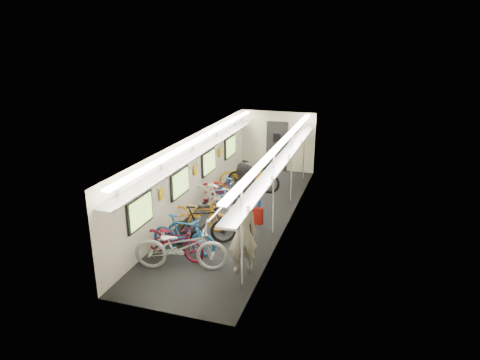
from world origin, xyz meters
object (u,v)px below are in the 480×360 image
Objects in this scene: passenger_near at (243,235)px; backpack at (257,216)px; passenger_mid at (242,194)px; bicycle_1 at (184,235)px; bicycle_0 at (181,247)px.

backpack is at bearing -155.05° from passenger_near.
passenger_near is 1.00× the size of passenger_mid.
passenger_mid is 2.42m from backpack.
bicycle_1 is 4.48× the size of backpack.
backpack reaches higher than bicycle_1.
bicycle_1 is at bearing 6.61° from bicycle_0.
passenger_mid reaches higher than passenger_near.
bicycle_1 is 0.91× the size of passenger_mid.
bicycle_0 is at bearing -157.28° from bicycle_1.
bicycle_0 is 5.73× the size of backpack.
passenger_mid is 4.89× the size of backpack.
bicycle_0 is at bearing -150.25° from backpack.
passenger_near is at bearing -90.21° from bicycle_0.
bicycle_0 is 1.18× the size of passenger_near.
passenger_mid is at bearing 122.91° from backpack.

